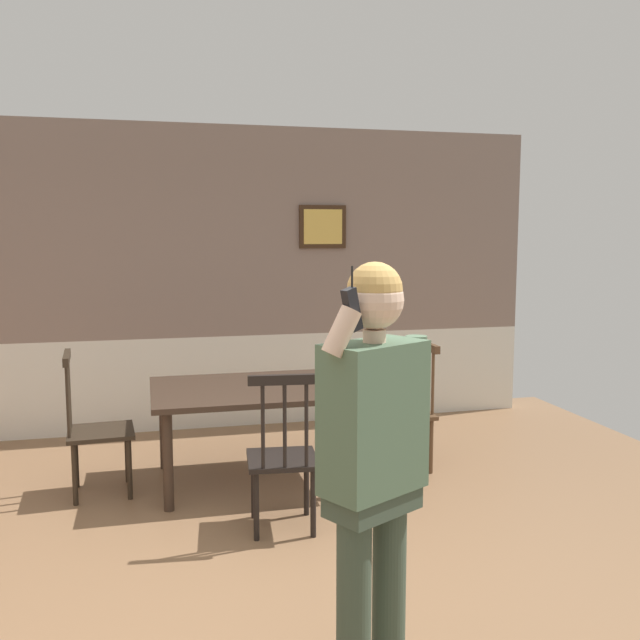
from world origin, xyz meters
TOP-DOWN VIEW (x-y plane):
  - ground_plane at (0.00, 0.00)m, footprint 7.65×7.65m
  - room_back_partition at (0.00, 3.48)m, footprint 6.64×0.17m
  - dining_table at (0.34, 1.87)m, footprint 1.59×1.10m
  - chair_near_window at (-0.84, 1.86)m, footprint 0.48×0.48m
  - chair_by_doorway at (1.52, 1.87)m, footprint 0.45×0.45m
  - chair_at_table_head at (0.34, 0.93)m, footprint 0.48×0.48m
  - person_figure at (0.40, -0.69)m, footprint 0.51×0.40m

SIDE VIEW (x-z plane):
  - ground_plane at x=0.00m, z-range 0.00..0.00m
  - chair_by_doorway at x=1.52m, z-range -0.03..0.98m
  - chair_at_table_head at x=0.34m, z-range -0.03..0.99m
  - chair_near_window at x=-0.84m, z-range -0.03..1.00m
  - dining_table at x=0.34m, z-range 0.28..1.01m
  - person_figure at x=0.40m, z-range 0.14..1.89m
  - room_back_partition at x=0.00m, z-range -0.05..2.81m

